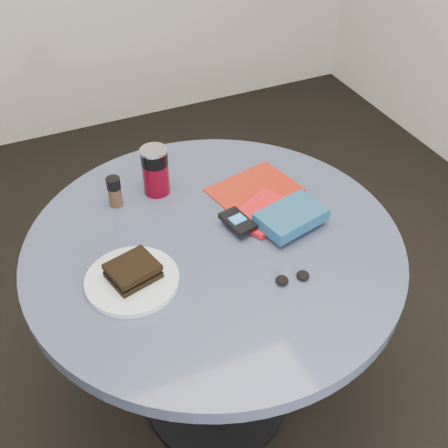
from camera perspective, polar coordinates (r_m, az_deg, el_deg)
name	(u,v)px	position (r m, az deg, el deg)	size (l,w,h in m)	color
ground	(216,399)	(2.06, -0.80, -17.35)	(4.00, 4.00, 0.00)	black
table	(214,284)	(1.59, -0.99, -6.12)	(1.00, 1.00, 0.75)	black
plate	(132,280)	(1.38, -9.31, -5.68)	(0.23, 0.23, 0.01)	white
sandwich	(133,271)	(1.37, -9.24, -4.72)	(0.13, 0.12, 0.04)	black
soda_can	(155,171)	(1.61, -6.98, 5.38)	(0.09, 0.09, 0.14)	maroon
pepper_grinder	(115,191)	(1.60, -11.06, 3.27)	(0.04, 0.04, 0.09)	#3E2C1A
magazine	(254,190)	(1.65, 3.08, 3.49)	(0.24, 0.18, 0.00)	maroon
red_book	(263,212)	(1.55, 3.99, 1.18)	(0.18, 0.12, 0.01)	red
novel	(291,217)	(1.51, 6.82, 0.75)	(0.18, 0.12, 0.03)	navy
mp3_player	(237,221)	(1.50, 1.38, 0.26)	(0.08, 0.11, 0.02)	black
headphones	(292,278)	(1.38, 6.97, -5.45)	(0.09, 0.04, 0.02)	black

